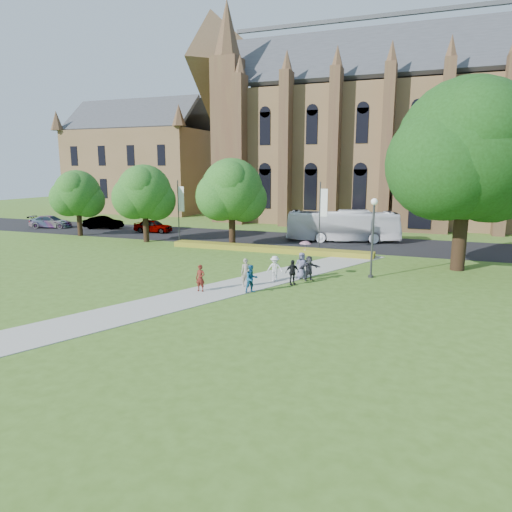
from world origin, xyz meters
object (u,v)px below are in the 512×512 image
at_px(car_2, 51,222).
at_px(pedestrian_0, 200,278).
at_px(tour_coach, 342,226).
at_px(streetlamp, 373,228).
at_px(car_1, 103,223).
at_px(large_tree, 467,150).
at_px(car_0, 153,226).

relative_size(car_2, pedestrian_0, 3.17).
distance_m(tour_coach, car_2, 35.06).
height_order(streetlamp, car_1, streetlamp).
xyz_separation_m(streetlamp, tour_coach, (-4.48, 14.48, -1.74)).
height_order(tour_coach, car_2, tour_coach).
bearing_deg(large_tree, pedestrian_0, -141.05).
bearing_deg(tour_coach, large_tree, -148.96).
bearing_deg(car_1, pedestrian_0, -145.47).
bearing_deg(car_2, car_1, -94.11).
bearing_deg(car_2, car_0, -102.80).
bearing_deg(car_2, pedestrian_0, -138.95).
distance_m(streetlamp, large_tree, 8.73).
distance_m(large_tree, tour_coach, 15.67).
bearing_deg(car_0, tour_coach, -91.83).
bearing_deg(car_2, large_tree, -116.25).
xyz_separation_m(streetlamp, pedestrian_0, (-8.93, -7.17, -2.47)).
xyz_separation_m(car_0, pedestrian_0, (16.57, -20.49, 0.08)).
relative_size(streetlamp, large_tree, 0.40).
relative_size(tour_coach, car_2, 2.21).
distance_m(tour_coach, car_0, 21.08).
relative_size(car_0, pedestrian_0, 2.72).
distance_m(car_1, pedestrian_0, 31.85).
xyz_separation_m(tour_coach, car_1, (-28.33, -0.56, -0.79)).
distance_m(streetlamp, car_0, 28.89).
bearing_deg(car_1, tour_coach, -102.88).
bearing_deg(pedestrian_0, large_tree, 39.09).
distance_m(car_0, car_1, 7.32).
distance_m(streetlamp, car_1, 35.73).
bearing_deg(streetlamp, large_tree, 39.29).
bearing_deg(streetlamp, pedestrian_0, -141.25).
distance_m(car_0, pedestrian_0, 26.35).
xyz_separation_m(tour_coach, car_0, (-21.03, -1.16, -0.81)).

